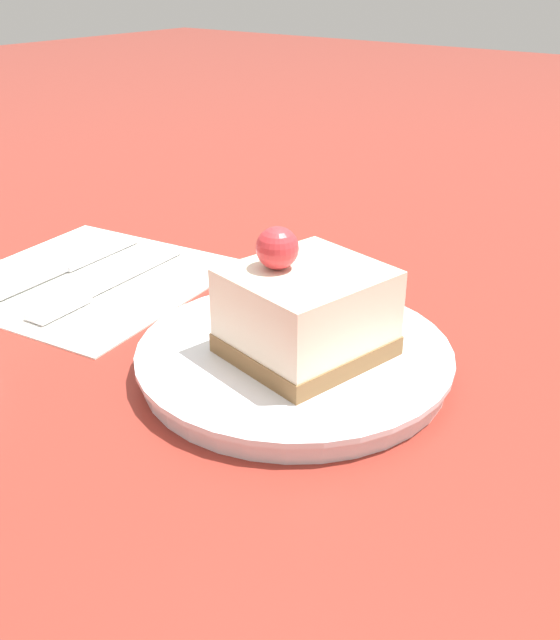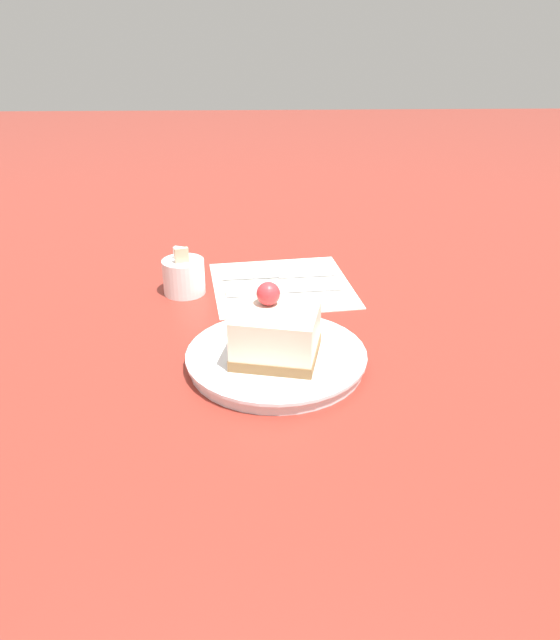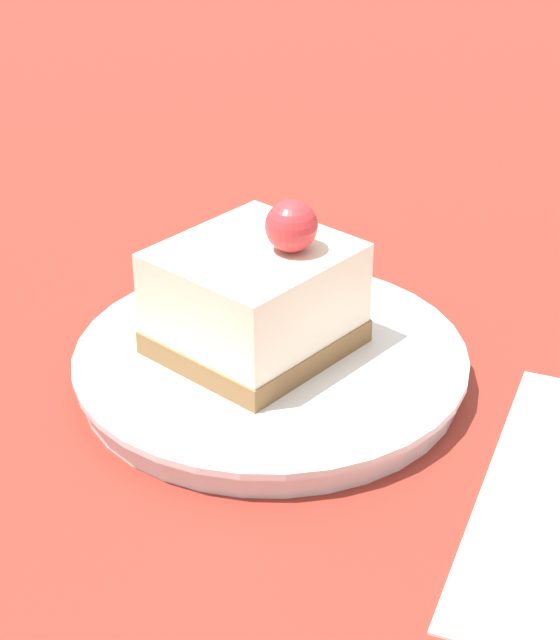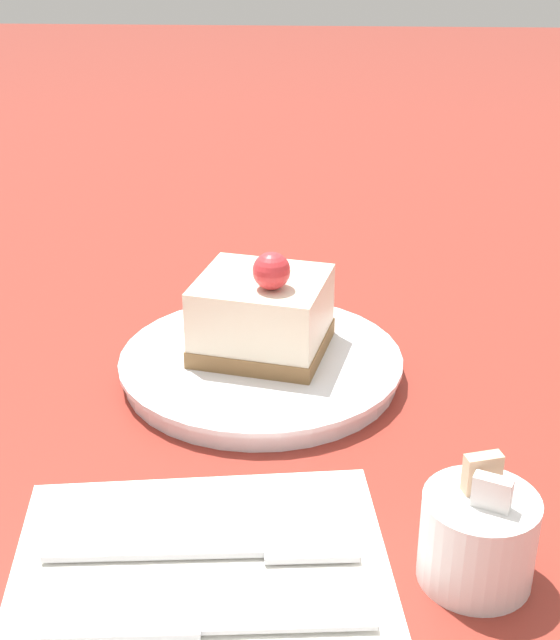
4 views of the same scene
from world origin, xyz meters
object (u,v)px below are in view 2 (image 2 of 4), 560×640
object	(u,v)px
knife	(289,275)
fork	(274,291)
cake_slice	(276,333)
sugar_bowl	(184,276)
plate	(276,358)

from	to	relation	value
knife	fork	bearing A→B (deg)	151.73
cake_slice	knife	world-z (taller)	cake_slice
fork	sugar_bowl	distance (m)	0.14
cake_slice	knife	xyz separation A→B (m)	(0.28, -0.03, -0.04)
knife	sugar_bowl	world-z (taller)	sugar_bowl
plate	cake_slice	size ratio (longest dim) A/B	1.93
plate	fork	world-z (taller)	plate
plate	cake_slice	xyz separation A→B (m)	(-0.01, 0.00, 0.04)
plate	fork	size ratio (longest dim) A/B	1.22
cake_slice	sugar_bowl	world-z (taller)	cake_slice
cake_slice	sugar_bowl	xyz separation A→B (m)	(0.23, 0.13, -0.02)
fork	sugar_bowl	xyz separation A→B (m)	(0.01, 0.13, 0.02)
knife	sugar_bowl	size ratio (longest dim) A/B	2.46
plate	knife	xyz separation A→B (m)	(0.27, -0.03, -0.01)
fork	sugar_bowl	bearing A→B (deg)	81.15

